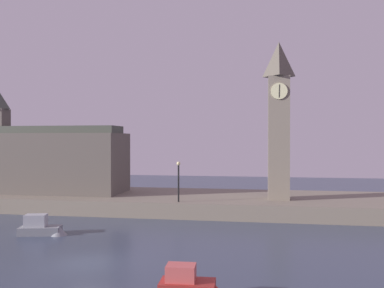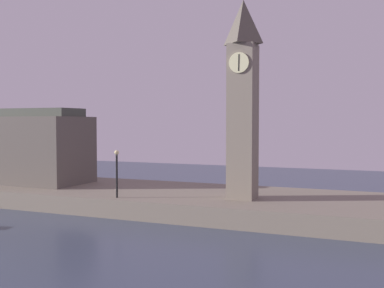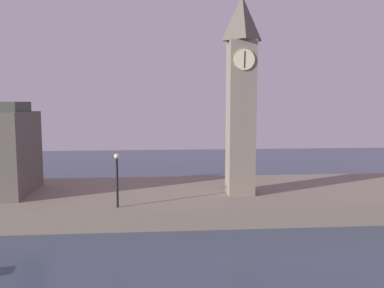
# 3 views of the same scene
# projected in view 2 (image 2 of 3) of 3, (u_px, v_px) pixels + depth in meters

# --- Properties ---
(far_embankment) EXTENTS (70.00, 12.00, 1.50)m
(far_embankment) POSITION_uv_depth(u_px,v_px,m) (123.00, 196.00, 42.22)
(far_embankment) COLOR slate
(far_embankment) RESTS_ON ground
(clock_tower) EXTENTS (2.24, 2.29, 15.35)m
(clock_tower) POSITION_uv_depth(u_px,v_px,m) (243.00, 97.00, 35.78)
(clock_tower) COLOR slate
(clock_tower) RESTS_ON far_embankment
(parliament_hall) EXTENTS (15.40, 6.22, 11.29)m
(parliament_hall) POSITION_uv_depth(u_px,v_px,m) (12.00, 146.00, 46.83)
(parliament_hall) COLOR #5B544C
(parliament_hall) RESTS_ON far_embankment
(streetlamp) EXTENTS (0.36, 0.36, 3.77)m
(streetlamp) POSITION_uv_depth(u_px,v_px,m) (117.00, 168.00, 36.50)
(streetlamp) COLOR black
(streetlamp) RESTS_ON far_embankment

